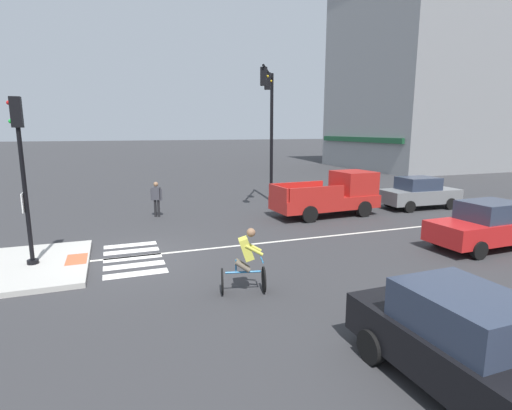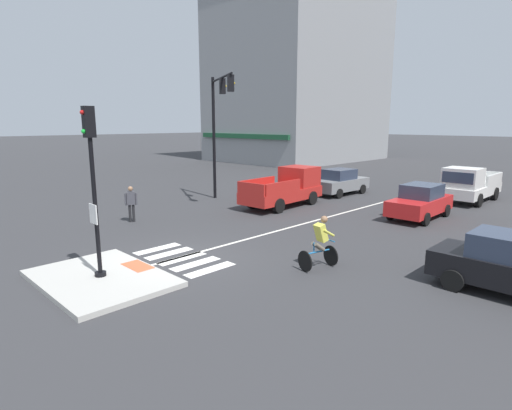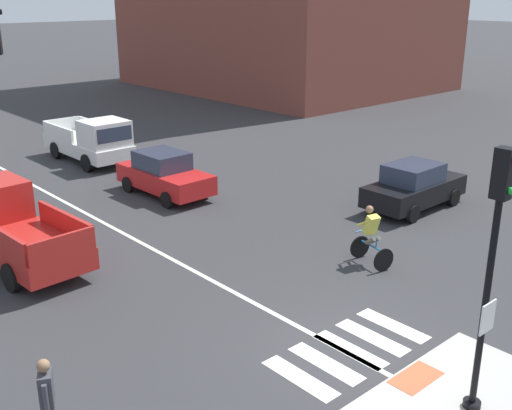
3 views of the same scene
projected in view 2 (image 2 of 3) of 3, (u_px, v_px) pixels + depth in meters
ground_plane at (180, 259)px, 13.92m from camera, size 300.00×300.00×0.00m
traffic_island at (101, 278)px, 11.98m from camera, size 4.31×3.07×0.15m
tactile_pad_front at (138, 266)px, 12.79m from camera, size 1.10×0.60×0.01m
signal_pole at (93, 177)px, 11.39m from camera, size 0.44×0.38×4.81m
crosswalk_stripe_a at (158, 249)px, 15.02m from camera, size 0.44×1.80×0.01m
crosswalk_stripe_b at (169, 253)px, 14.49m from camera, size 0.44×1.80×0.01m
crosswalk_stripe_c at (182, 258)px, 13.96m from camera, size 0.44×1.80×0.01m
crosswalk_stripe_d at (196, 264)px, 13.44m from camera, size 0.44×1.80×0.01m
crosswalk_stripe_e at (210, 269)px, 12.91m from camera, size 0.44×1.80×0.01m
lane_centre_line at (342, 213)px, 20.96m from camera, size 0.14×28.00×0.01m
traffic_light_mast at (218, 116)px, 23.08m from camera, size 4.05×2.22×7.12m
building_corner_right at (298, 70)px, 50.14m from camera, size 15.41×19.30×21.54m
car_red_eastbound_far at (420, 202)px, 19.73m from camera, size 1.92×4.14×1.64m
car_grey_westbound_distant at (340, 182)px, 26.32m from camera, size 1.96×4.16×1.64m
pickup_truck_white_eastbound_distant at (469, 186)px, 23.67m from camera, size 2.09×5.11×2.08m
pickup_truck_red_westbound_far at (287, 188)px, 22.77m from camera, size 2.26×5.20×2.08m
cyclist at (320, 242)px, 12.87m from camera, size 0.89×1.21×1.68m
pedestrian_at_curb_left at (131, 201)px, 18.94m from camera, size 0.36×0.50×1.67m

